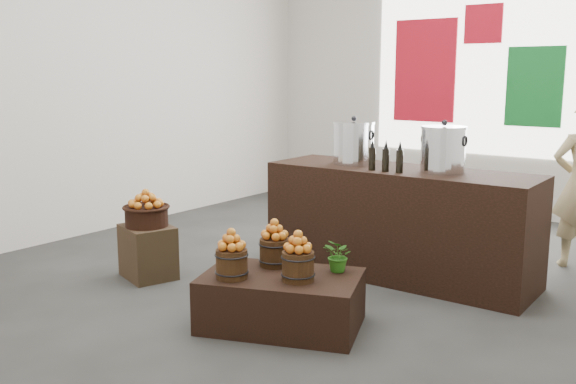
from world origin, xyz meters
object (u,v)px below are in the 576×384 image
Objects in this scene: stock_pot_center at (443,151)px; wicker_basket at (147,217)px; stock_pot_left at (354,144)px; display_table at (281,301)px; counter at (400,223)px; crate at (148,252)px.

wicker_basket is at bearing -146.85° from stock_pot_center.
display_table is at bearing -76.81° from stock_pot_left.
stock_pot_center reaches higher than wicker_basket.
wicker_basket is 2.05m from stock_pot_left.
counter is 6.47× the size of stock_pot_left.
stock_pot_left is at bearing 81.75° from display_table.
crate is at bearing -146.85° from stock_pot_center.
stock_pot_left is (-0.38, 1.63, 1.00)m from display_table.
stock_pot_center is at bearing 0.95° from stock_pot_left.
counter is 6.47× the size of stock_pot_center.
crate is 2.35m from counter.
counter is 0.80m from stock_pot_center.
wicker_basket is 1.76m from display_table.
stock_pot_center is at bearing 51.04° from display_table.
crate is 0.20× the size of counter.
display_table is 1.67m from counter.
display_table is at bearing -107.52° from stock_pot_center.
counter is (1.83, 1.45, 0.26)m from crate.
counter is 0.86m from stock_pot_left.
counter is at bearing -179.05° from stock_pot_center.
stock_pot_center is (0.39, 0.01, 0.70)m from counter.
crate is at bearing 0.00° from wicker_basket.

